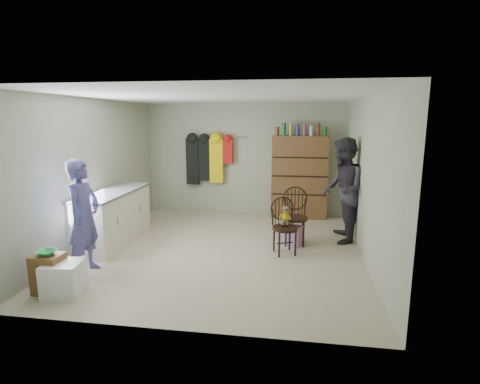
% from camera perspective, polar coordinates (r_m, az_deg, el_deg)
% --- Properties ---
extents(ground_plane, '(5.00, 5.00, 0.00)m').
position_cam_1_polar(ground_plane, '(6.39, -2.51, -8.67)').
color(ground_plane, beige).
rests_on(ground_plane, ground).
extents(room_walls, '(5.00, 5.00, 5.00)m').
position_cam_1_polar(room_walls, '(6.56, -1.74, 6.01)').
color(room_walls, '#ABB094').
rests_on(room_walls, ground).
extents(counter, '(0.64, 1.86, 0.94)m').
position_cam_1_polar(counter, '(6.89, -18.72, -3.69)').
color(counter, silver).
rests_on(counter, ground).
extents(stool, '(0.35, 0.30, 0.50)m').
position_cam_1_polar(stool, '(5.38, -27.11, -11.00)').
color(stool, brown).
rests_on(stool, ground).
extents(bowl, '(0.23, 0.23, 0.06)m').
position_cam_1_polar(bowl, '(5.29, -27.38, -8.20)').
color(bowl, green).
rests_on(bowl, stool).
extents(plastic_tub, '(0.50, 0.48, 0.42)m').
position_cam_1_polar(plastic_tub, '(5.26, -25.27, -11.83)').
color(plastic_tub, white).
rests_on(plastic_tub, ground).
extents(chair_front, '(0.52, 0.52, 0.92)m').
position_cam_1_polar(chair_front, '(6.10, 6.75, -4.57)').
color(chair_front, black).
rests_on(chair_front, ground).
extents(chair_far, '(0.46, 0.46, 1.00)m').
position_cam_1_polar(chair_far, '(6.61, 8.35, -3.27)').
color(chair_far, black).
rests_on(chair_far, ground).
extents(striped_bag, '(0.40, 0.35, 0.34)m').
position_cam_1_polar(striped_bag, '(6.59, 7.77, -6.55)').
color(striped_bag, pink).
rests_on(striped_bag, ground).
extents(person_left, '(0.41, 0.61, 1.63)m').
position_cam_1_polar(person_left, '(5.68, -22.71, -3.53)').
color(person_left, '#4C4C8B').
rests_on(person_left, ground).
extents(person_right, '(0.73, 0.92, 1.85)m').
position_cam_1_polar(person_right, '(6.81, 15.35, 0.24)').
color(person_right, '#2D2B33').
rests_on(person_right, ground).
extents(dresser, '(1.20, 0.39, 2.08)m').
position_cam_1_polar(dresser, '(8.29, 9.04, 2.34)').
color(dresser, brown).
rests_on(dresser, ground).
extents(coat_rack, '(1.42, 0.12, 1.09)m').
position_cam_1_polar(coat_rack, '(8.57, -4.97, 4.97)').
color(coat_rack, '#99999E').
rests_on(coat_rack, ground).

